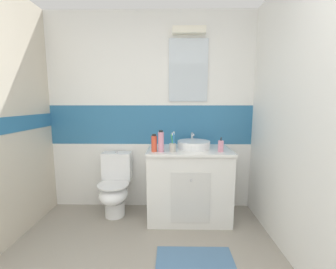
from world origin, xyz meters
name	(u,v)px	position (x,y,z in m)	size (l,w,h in m)	color
wall_back_tiled	(152,112)	(0.01, 2.45, 1.26)	(3.20, 0.20, 2.50)	white
wall_right_plain	(320,121)	(1.35, 1.20, 1.25)	(0.10, 3.48, 2.50)	white
vanity_cabinet	(189,183)	(0.47, 2.11, 0.43)	(0.96, 0.60, 0.85)	silver
sink_basin	(194,144)	(0.53, 2.14, 0.90)	(0.38, 0.43, 0.16)	white
toilet	(115,187)	(-0.43, 2.16, 0.36)	(0.37, 0.50, 0.77)	white
toothbrush_cup	(173,147)	(0.28, 1.95, 0.90)	(0.07, 0.07, 0.22)	#B2ADA3
soap_dispenser	(221,146)	(0.81, 1.96, 0.91)	(0.06, 0.06, 0.16)	pink
mouthwash_bottle	(154,143)	(0.08, 1.95, 0.94)	(0.06, 0.06, 0.19)	#D84C33
shampoo_bottle_tall	(161,141)	(0.15, 1.94, 0.96)	(0.06, 0.06, 0.24)	pink
bath_mat	(195,261)	(0.48, 1.33, 0.01)	(0.68, 0.38, 0.01)	#4C7299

